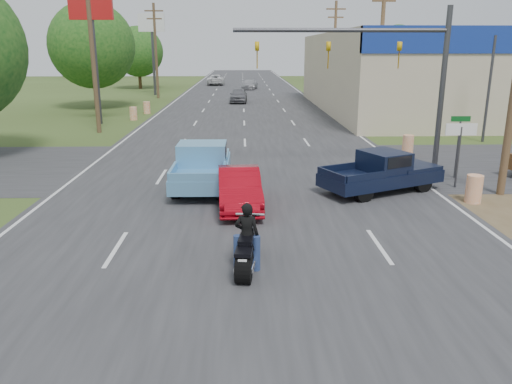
{
  "coord_description": "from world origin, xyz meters",
  "views": [
    {
      "loc": [
        -0.14,
        -4.67,
        5.23
      ],
      "look_at": [
        0.24,
        9.04,
        1.3
      ],
      "focal_mm": 35.0,
      "sensor_mm": 36.0,
      "label": 1
    }
  ],
  "objects_px": {
    "navy_pickup": "(384,171)",
    "red_convertible": "(239,189)",
    "distant_car_white": "(216,80)",
    "rider": "(247,239)",
    "motorcycle": "(247,251)",
    "blue_pickup": "(203,164)",
    "distant_car_grey": "(239,95)",
    "distant_car_silver": "(250,84)"
  },
  "relations": [
    {
      "from": "navy_pickup",
      "to": "red_convertible",
      "type": "bearing_deg",
      "value": -97.03
    },
    {
      "from": "red_convertible",
      "to": "distant_car_white",
      "type": "bearing_deg",
      "value": 90.49
    },
    {
      "from": "rider",
      "to": "distant_car_white",
      "type": "bearing_deg",
      "value": -79.72
    },
    {
      "from": "motorcycle",
      "to": "navy_pickup",
      "type": "relative_size",
      "value": 0.48
    },
    {
      "from": "blue_pickup",
      "to": "rider",
      "type": "bearing_deg",
      "value": -77.54
    },
    {
      "from": "distant_car_grey",
      "to": "blue_pickup",
      "type": "bearing_deg",
      "value": -90.07
    },
    {
      "from": "motorcycle",
      "to": "distant_car_grey",
      "type": "distance_m",
      "value": 40.3
    },
    {
      "from": "distant_car_grey",
      "to": "distant_car_white",
      "type": "bearing_deg",
      "value": 99.87
    },
    {
      "from": "blue_pickup",
      "to": "distant_car_white",
      "type": "xyz_separation_m",
      "value": [
        -2.4,
        58.76,
        -0.12
      ]
    },
    {
      "from": "distant_car_silver",
      "to": "distant_car_white",
      "type": "relative_size",
      "value": 0.84
    },
    {
      "from": "distant_car_silver",
      "to": "distant_car_white",
      "type": "xyz_separation_m",
      "value": [
        -4.99,
        8.73,
        0.1
      ]
    },
    {
      "from": "navy_pickup",
      "to": "distant_car_white",
      "type": "distance_m",
      "value": 60.46
    },
    {
      "from": "motorcycle",
      "to": "distant_car_grey",
      "type": "bearing_deg",
      "value": 97.42
    },
    {
      "from": "motorcycle",
      "to": "rider",
      "type": "height_order",
      "value": "rider"
    },
    {
      "from": "distant_car_grey",
      "to": "distant_car_silver",
      "type": "relative_size",
      "value": 0.93
    },
    {
      "from": "distant_car_grey",
      "to": "distant_car_silver",
      "type": "bearing_deg",
      "value": 87.64
    },
    {
      "from": "navy_pickup",
      "to": "distant_car_silver",
      "type": "distance_m",
      "value": 51.19
    },
    {
      "from": "red_convertible",
      "to": "distant_car_grey",
      "type": "relative_size",
      "value": 0.94
    },
    {
      "from": "red_convertible",
      "to": "motorcycle",
      "type": "xyz_separation_m",
      "value": [
        0.2,
        -5.17,
        -0.12
      ]
    },
    {
      "from": "distant_car_silver",
      "to": "distant_car_white",
      "type": "distance_m",
      "value": 10.05
    },
    {
      "from": "distant_car_grey",
      "to": "distant_car_white",
      "type": "relative_size",
      "value": 0.78
    },
    {
      "from": "blue_pickup",
      "to": "distant_car_grey",
      "type": "xyz_separation_m",
      "value": [
        1.22,
        32.32,
        -0.15
      ]
    },
    {
      "from": "red_convertible",
      "to": "motorcycle",
      "type": "height_order",
      "value": "red_convertible"
    },
    {
      "from": "red_convertible",
      "to": "rider",
      "type": "bearing_deg",
      "value": -90.74
    },
    {
      "from": "red_convertible",
      "to": "distant_car_silver",
      "type": "xyz_separation_m",
      "value": [
        1.14,
        52.85,
        -0.0
      ]
    },
    {
      "from": "distant_car_grey",
      "to": "distant_car_silver",
      "type": "height_order",
      "value": "distant_car_grey"
    },
    {
      "from": "navy_pickup",
      "to": "blue_pickup",
      "type": "bearing_deg",
      "value": -123.7
    },
    {
      "from": "distant_car_white",
      "to": "distant_car_silver",
      "type": "bearing_deg",
      "value": 119.96
    },
    {
      "from": "red_convertible",
      "to": "navy_pickup",
      "type": "distance_m",
      "value": 5.76
    },
    {
      "from": "distant_car_grey",
      "to": "distant_car_white",
      "type": "height_order",
      "value": "distant_car_white"
    },
    {
      "from": "distant_car_grey",
      "to": "distant_car_white",
      "type": "distance_m",
      "value": 26.69
    },
    {
      "from": "motorcycle",
      "to": "distant_car_silver",
      "type": "bearing_deg",
      "value": 95.87
    },
    {
      "from": "red_convertible",
      "to": "motorcycle",
      "type": "distance_m",
      "value": 5.17
    },
    {
      "from": "distant_car_white",
      "to": "rider",
      "type": "bearing_deg",
      "value": 93.68
    },
    {
      "from": "distant_car_white",
      "to": "blue_pickup",
      "type": "bearing_deg",
      "value": 92.53
    },
    {
      "from": "red_convertible",
      "to": "rider",
      "type": "distance_m",
      "value": 5.1
    },
    {
      "from": "navy_pickup",
      "to": "distant_car_silver",
      "type": "relative_size",
      "value": 1.1
    },
    {
      "from": "red_convertible",
      "to": "distant_car_white",
      "type": "height_order",
      "value": "distant_car_white"
    },
    {
      "from": "motorcycle",
      "to": "rider",
      "type": "bearing_deg",
      "value": 90.0
    },
    {
      "from": "distant_car_grey",
      "to": "rider",
      "type": "bearing_deg",
      "value": -87.28
    },
    {
      "from": "navy_pickup",
      "to": "distant_car_silver",
      "type": "bearing_deg",
      "value": 159.17
    },
    {
      "from": "navy_pickup",
      "to": "distant_car_white",
      "type": "height_order",
      "value": "navy_pickup"
    }
  ]
}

